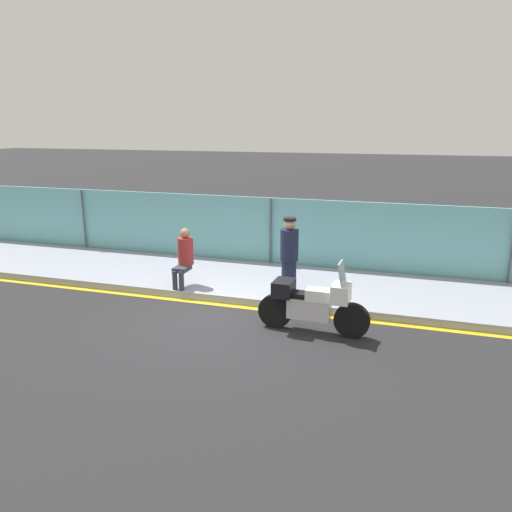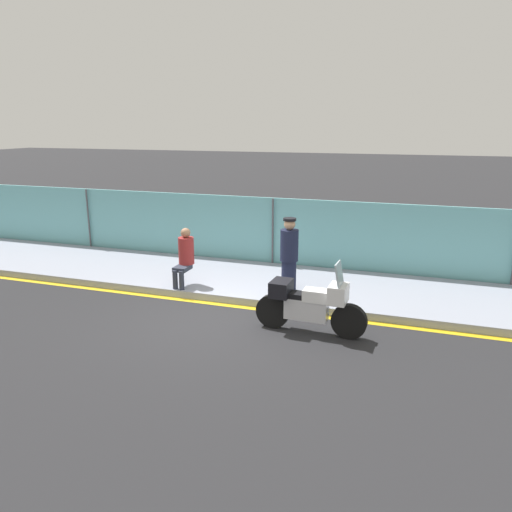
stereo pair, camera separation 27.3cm
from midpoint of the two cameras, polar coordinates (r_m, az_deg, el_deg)
name	(u,v)px [view 2 (the right image)]	position (r m, az deg, el deg)	size (l,w,h in m)	color
ground_plane	(217,319)	(10.20, -3.76, -7.22)	(120.00, 120.00, 0.00)	#262628
sidewalk	(255,281)	(12.27, 0.50, -2.91)	(43.67, 2.95, 0.17)	#8E93A3
curb_paint_stripe	(231,306)	(10.90, -2.11, -5.69)	(43.67, 0.18, 0.01)	gold
storefront_fence	(274,233)	(13.49, 2.62, 2.59)	(41.49, 0.17, 1.93)	#6BB2B7
motorcycle	(309,304)	(9.43, 6.95, -5.46)	(2.14, 0.53, 1.43)	black
officer_standing	(289,254)	(11.14, 4.51, 0.19)	(0.41, 0.41, 1.67)	#191E38
person_seated_on_curb	(185,254)	(11.65, -7.46, 0.25)	(0.36, 0.68, 1.34)	#2D3342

